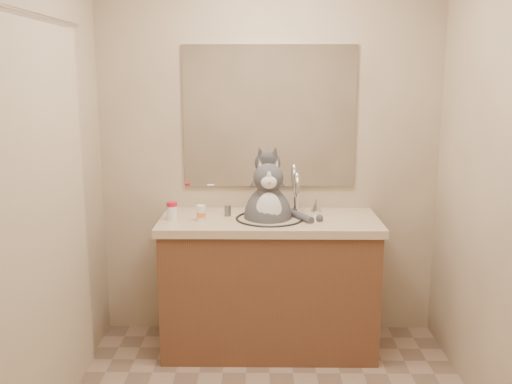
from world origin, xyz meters
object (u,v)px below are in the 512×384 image
cat (268,213)px  pill_bottle_redcap (172,211)px  pill_bottle_orange (201,213)px  grey_canister (228,211)px

cat → pill_bottle_redcap: 0.59m
cat → pill_bottle_orange: bearing=-172.0°
pill_bottle_redcap → pill_bottle_orange: pill_bottle_redcap is taller
pill_bottle_redcap → pill_bottle_orange: size_ratio=1.16×
cat → pill_bottle_orange: cat is taller
cat → grey_canister: bearing=166.2°
pill_bottle_orange → grey_canister: (0.15, 0.12, -0.01)m
cat → grey_canister: 0.26m
pill_bottle_orange → grey_canister: bearing=39.3°
cat → grey_canister: (-0.25, 0.05, 0.00)m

